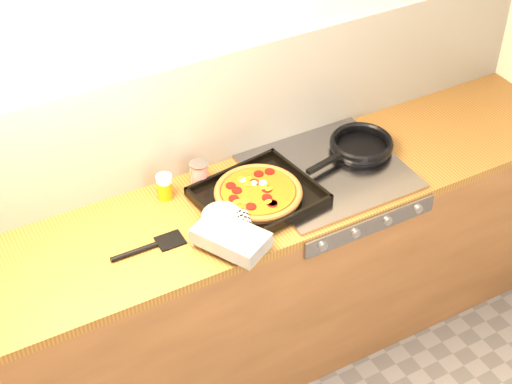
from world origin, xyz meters
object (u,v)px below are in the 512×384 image
frying_pan (360,145)px  juice_glass (165,187)px  tomato_can (199,174)px  pizza_on_tray (249,204)px

frying_pan → juice_glass: 0.85m
juice_glass → tomato_can: bearing=2.1°
pizza_on_tray → tomato_can: tomato_can is taller
tomato_can → juice_glass: 0.15m
frying_pan → juice_glass: (-0.84, 0.12, 0.01)m
frying_pan → tomato_can: (-0.69, 0.13, 0.01)m
pizza_on_tray → juice_glass: juice_glass is taller
pizza_on_tray → juice_glass: (-0.24, 0.25, 0.01)m
frying_pan → juice_glass: bearing=171.6°
pizza_on_tray → tomato_can: 0.27m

